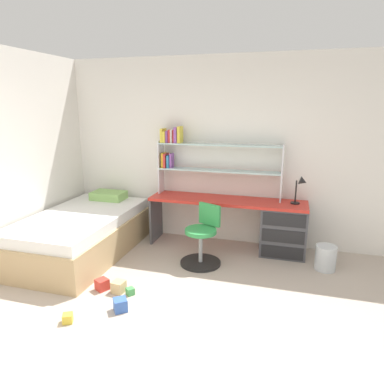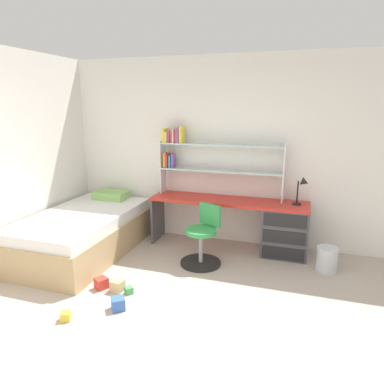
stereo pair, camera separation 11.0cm
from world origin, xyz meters
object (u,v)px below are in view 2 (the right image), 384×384
at_px(toy_block_blue_0, 118,304).
at_px(toy_block_green_4, 129,290).
at_px(bed_platform, 84,232).
at_px(toy_block_natural_3, 117,286).
at_px(swivel_chair, 202,242).
at_px(toy_block_yellow_2, 66,316).
at_px(desk_lamp, 303,187).
at_px(desk, 270,225).
at_px(bookshelf_hutch, 203,155).
at_px(toy_block_red_1, 101,283).
at_px(waste_bin, 327,259).

height_order(toy_block_blue_0, toy_block_green_4, toy_block_blue_0).
relative_size(bed_platform, toy_block_natural_3, 16.10).
bearing_deg(swivel_chair, toy_block_natural_3, -126.01).
bearing_deg(toy_block_yellow_2, desk_lamp, 46.76).
distance_m(desk_lamp, bed_platform, 3.00).
relative_size(desk, bookshelf_hutch, 1.23).
distance_m(bookshelf_hutch, toy_block_yellow_2, 2.72).
distance_m(desk, toy_block_red_1, 2.31).
height_order(desk, swivel_chair, swivel_chair).
relative_size(desk, toy_block_natural_3, 17.13).
bearing_deg(toy_block_red_1, toy_block_green_4, -1.91).
relative_size(bed_platform, toy_block_yellow_2, 23.25).
bearing_deg(desk, toy_block_red_1, -137.02).
bearing_deg(toy_block_red_1, bookshelf_hutch, 68.16).
bearing_deg(bookshelf_hutch, waste_bin, -15.68).
xyz_separation_m(swivel_chair, waste_bin, (1.51, 0.25, -0.14)).
bearing_deg(toy_block_natural_3, toy_block_green_4, -5.03).
bearing_deg(toy_block_yellow_2, waste_bin, 37.33).
bearing_deg(toy_block_blue_0, toy_block_red_1, 141.02).
relative_size(waste_bin, toy_block_red_1, 2.52).
distance_m(toy_block_blue_0, toy_block_green_4, 0.30).
height_order(desk, toy_block_green_4, desk).
bearing_deg(bed_platform, toy_block_red_1, -46.53).
relative_size(bookshelf_hutch, toy_block_yellow_2, 20.07).
bearing_deg(toy_block_green_4, waste_bin, 30.62).
height_order(bed_platform, waste_bin, bed_platform).
xyz_separation_m(toy_block_blue_0, toy_block_natural_3, (-0.18, 0.31, 0.00)).
relative_size(waste_bin, toy_block_blue_0, 2.46).
distance_m(toy_block_red_1, toy_block_green_4, 0.35).
bearing_deg(bookshelf_hutch, swivel_chair, -73.78).
bearing_deg(bed_platform, toy_block_blue_0, -44.19).
height_order(toy_block_blue_0, toy_block_red_1, toy_block_blue_0).
xyz_separation_m(bed_platform, toy_block_blue_0, (1.14, -1.11, -0.22)).
xyz_separation_m(toy_block_blue_0, toy_block_yellow_2, (-0.38, -0.31, -0.02)).
bearing_deg(toy_block_natural_3, bookshelf_hutch, 74.26).
bearing_deg(toy_block_natural_3, swivel_chair, 53.99).
distance_m(swivel_chair, toy_block_yellow_2, 1.83).
distance_m(desk_lamp, toy_block_green_4, 2.51).
xyz_separation_m(desk, bed_platform, (-2.43, -0.76, -0.11)).
distance_m(toy_block_yellow_2, toy_block_green_4, 0.70).
xyz_separation_m(swivel_chair, toy_block_red_1, (-0.89, -0.95, -0.24)).
height_order(bed_platform, toy_block_blue_0, bed_platform).
bearing_deg(bed_platform, waste_bin, 7.31).
height_order(desk, toy_block_yellow_2, desk).
bearing_deg(swivel_chair, toy_block_green_4, -119.61).
bearing_deg(desk_lamp, toy_block_yellow_2, -133.24).
height_order(desk_lamp, bed_platform, desk_lamp).
relative_size(bed_platform, toy_block_blue_0, 16.26).
bearing_deg(toy_block_yellow_2, bed_platform, 118.07).
xyz_separation_m(waste_bin, toy_block_natural_3, (-2.20, -1.21, -0.09)).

